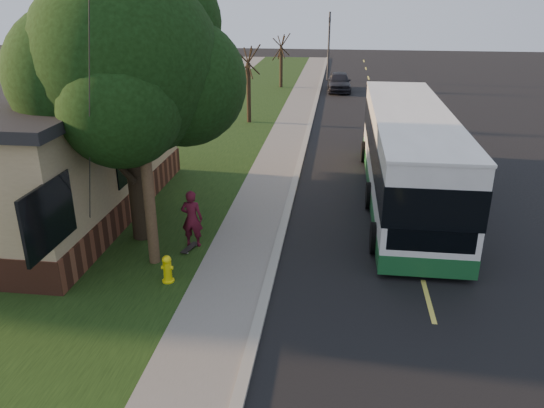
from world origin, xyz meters
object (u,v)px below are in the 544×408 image
(dumpster, at_px, (98,170))
(transit_bus, at_px, (407,153))
(bare_tree_near, at_px, (249,85))
(traffic_signal, at_px, (329,42))
(skateboarder, at_px, (192,219))
(skateboard_main, at_px, (190,248))
(distant_car, at_px, (339,82))
(utility_pole, at_px, (139,98))
(fire_hydrant, at_px, (167,269))
(leafy_tree, at_px, (129,66))
(bare_tree_far, at_px, (281,62))

(dumpster, bearing_deg, transit_bus, -0.61)
(bare_tree_near, distance_m, dumpster, 11.83)
(traffic_signal, distance_m, skateboarder, 32.10)
(skateboard_main, relative_size, distant_car, 0.19)
(traffic_signal, bearing_deg, bare_tree_near, -104.04)
(bare_tree_near, bearing_deg, utility_pole, -89.34)
(bare_tree_near, xyz_separation_m, skateboard_main, (0.97, -16.16, -2.03))
(fire_hydrant, bearing_deg, leafy_tree, 120.67)
(fire_hydrant, bearing_deg, skateboarder, 87.30)
(leafy_tree, xyz_separation_m, distant_car, (5.67, 26.49, -4.46))
(fire_hydrant, relative_size, transit_bus, 0.06)
(bare_tree_near, bearing_deg, dumpster, -110.51)
(bare_tree_far, xyz_separation_m, distant_car, (4.50, -0.86, -1.29))
(dumpster, bearing_deg, fire_hydrant, -54.47)
(leafy_tree, bearing_deg, bare_tree_far, 87.55)
(fire_hydrant, xyz_separation_m, bare_tree_near, (-0.90, 18.00, 1.72))
(traffic_signal, relative_size, skateboard_main, 6.94)
(bare_tree_far, height_order, dumpster, bare_tree_far)
(leafy_tree, xyz_separation_m, transit_bus, (8.24, 4.24, -3.42))
(fire_hydrant, xyz_separation_m, skateboard_main, (0.07, 1.84, -0.31))
(transit_bus, distance_m, dumpster, 11.73)
(utility_pole, xyz_separation_m, bare_tree_near, (-0.19, 17.01, -2.48))
(skateboarder, height_order, distant_car, skateboarder)
(transit_bus, relative_size, skateboarder, 7.02)
(skateboarder, bearing_deg, utility_pole, 54.14)
(fire_hydrant, xyz_separation_m, utility_pole, (-0.71, 0.99, 4.20))
(traffic_signal, bearing_deg, transit_bus, -82.51)
(leafy_tree, relative_size, bare_tree_near, 1.81)
(fire_hydrant, bearing_deg, traffic_signal, 84.79)
(utility_pole, bearing_deg, skateboarder, 54.50)
(transit_bus, height_order, skateboarder, transit_bus)
(traffic_signal, relative_size, distant_car, 1.32)
(utility_pole, distance_m, skateboard_main, 4.65)
(distant_car, bearing_deg, fire_hydrant, -100.48)
(utility_pole, height_order, distant_car, utility_pole)
(traffic_signal, height_order, skateboarder, traffic_signal)
(bare_tree_near, bearing_deg, fire_hydrant, -87.14)
(fire_hydrant, xyz_separation_m, dumpster, (-5.01, 7.01, 0.18))
(fire_hydrant, bearing_deg, dumpster, 125.53)
(dumpster, bearing_deg, bare_tree_far, 78.66)
(bare_tree_far, bearing_deg, utility_pole, -90.60)
(bare_tree_near, relative_size, dumpster, 2.82)
(utility_pole, xyz_separation_m, skateboarder, (0.81, 1.13, -3.70))
(bare_tree_near, bearing_deg, transit_bus, -55.74)
(transit_bus, bearing_deg, utility_pole, -141.34)
(utility_pole, bearing_deg, traffic_signal, 83.42)
(fire_hydrant, bearing_deg, utility_pole, 125.38)
(fire_hydrant, relative_size, bare_tree_far, 0.18)
(bare_tree_far, distance_m, traffic_signal, 5.44)
(dumpster, distance_m, distant_car, 23.92)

